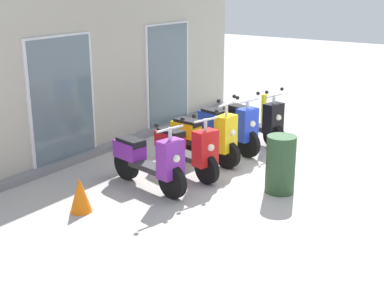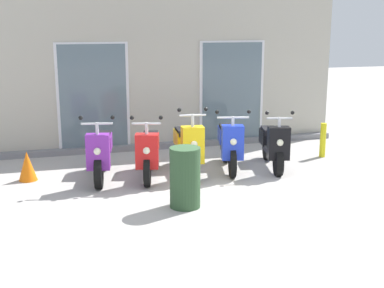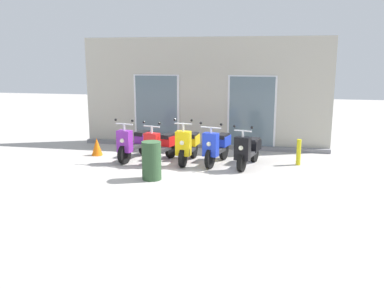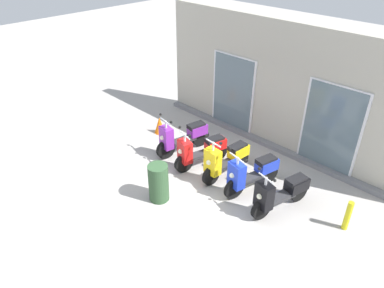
% 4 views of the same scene
% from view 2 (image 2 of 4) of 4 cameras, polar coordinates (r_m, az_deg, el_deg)
% --- Properties ---
extents(ground_plane, '(40.00, 40.00, 0.00)m').
position_cam_2_polar(ground_plane, '(8.54, 1.81, -5.22)').
color(ground_plane, '#A8A39E').
extents(storefront_facade, '(7.86, 0.50, 3.45)m').
position_cam_2_polar(storefront_facade, '(11.36, -3.19, 8.02)').
color(storefront_facade, '#B2AD9E').
rests_on(storefront_facade, ground_plane).
extents(scooter_purple, '(0.67, 1.65, 1.23)m').
position_cam_2_polar(scooter_purple, '(9.21, -9.95, -0.96)').
color(scooter_purple, black).
rests_on(scooter_purple, ground_plane).
extents(scooter_red, '(0.71, 1.53, 1.20)m').
position_cam_2_polar(scooter_red, '(9.18, -4.75, -0.84)').
color(scooter_red, black).
rests_on(scooter_red, ground_plane).
extents(scooter_yellow, '(0.53, 1.54, 1.28)m').
position_cam_2_polar(scooter_yellow, '(9.44, -0.47, -0.32)').
color(scooter_yellow, black).
rests_on(scooter_yellow, ground_plane).
extents(scooter_blue, '(0.71, 1.57, 1.21)m').
position_cam_2_polar(scooter_blue, '(9.66, 4.12, 0.04)').
color(scooter_blue, black).
rests_on(scooter_blue, ground_plane).
extents(scooter_black, '(0.69, 1.57, 1.18)m').
position_cam_2_polar(scooter_black, '(9.90, 8.89, -0.05)').
color(scooter_black, black).
rests_on(scooter_black, ground_plane).
extents(traffic_cone, '(0.32, 0.32, 0.52)m').
position_cam_2_polar(traffic_cone, '(9.48, -17.63, -2.31)').
color(traffic_cone, orange).
rests_on(traffic_cone, ground_plane).
extents(curb_bollard, '(0.12, 0.12, 0.70)m').
position_cam_2_polar(curb_bollard, '(10.91, 14.17, 0.41)').
color(curb_bollard, yellow).
rests_on(curb_bollard, ground_plane).
extents(trash_bin, '(0.46, 0.46, 0.91)m').
position_cam_2_polar(trash_bin, '(7.71, -0.77, -3.70)').
color(trash_bin, '#2D4C2D').
rests_on(trash_bin, ground_plane).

